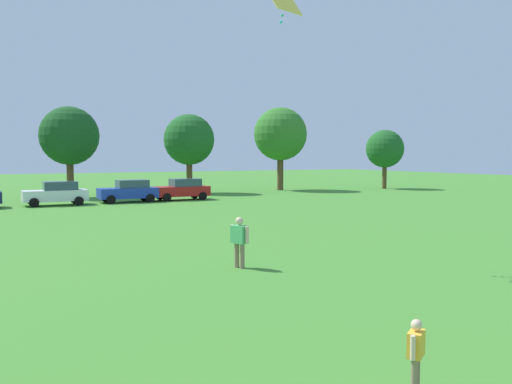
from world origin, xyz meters
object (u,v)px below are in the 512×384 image
adult_bystander (239,238)px  parked_car_red_3 (182,189)px  kite (283,2)px  parked_car_white_1 (56,193)px  tree_right (280,134)px  child_kite_flyer (416,349)px  tree_center_right (189,140)px  tree_center_left (69,136)px  tree_far_right (385,149)px  parked_car_blue_2 (129,191)px

adult_bystander → parked_car_red_3: bearing=142.9°
adult_bystander → kite: kite is taller
parked_car_white_1 → tree_right: bearing=-162.5°
adult_bystander → parked_car_white_1: size_ratio=0.37×
child_kite_flyer → tree_center_right: (11.99, 41.40, 4.30)m
child_kite_flyer → tree_center_left: tree_center_left is taller
parked_car_white_1 → parked_car_red_3: 9.43m
child_kite_flyer → kite: (3.42, 9.71, 7.87)m
tree_right → tree_far_right: bearing=-15.6°
kite → tree_right: 36.54m
parked_car_white_1 → tree_far_right: (33.34, 4.01, 3.34)m
adult_bystander → tree_center_left: size_ratio=0.21×
tree_center_left → tree_far_right: tree_center_left is taller
tree_far_right → kite: bearing=-135.8°
parked_car_red_3 → adult_bystander: bearing=74.0°
adult_bystander → parked_car_blue_2: 25.28m
parked_car_blue_2 → tree_center_right: size_ratio=0.59×
adult_bystander → tree_far_right: bearing=111.9°
parked_car_white_1 → tree_right: tree_right is taller
kite → tree_center_right: 33.02m
parked_car_white_1 → parked_car_blue_2: bearing=-178.7°
tree_right → tree_far_right: tree_right is taller
tree_far_right → child_kite_flyer: bearing=-130.6°
child_kite_flyer → tree_far_right: size_ratio=0.18×
child_kite_flyer → adult_bystander: bearing=46.6°
kite → tree_center_left: (-2.10, 31.38, -3.41)m
tree_center_left → tree_center_right: bearing=1.7°
kite → parked_car_blue_2: bearing=87.5°
kite → tree_center_right: kite is taller
adult_bystander → tree_center_right: (10.45, 32.24, 4.01)m
adult_bystander → parked_car_blue_2: bearing=152.2°
parked_car_white_1 → tree_far_right: size_ratio=0.69×
tree_center_right → tree_right: size_ratio=0.88×
tree_center_right → child_kite_flyer: bearing=-106.1°
kite → adult_bystander: bearing=-163.8°
kite → tree_far_right: (29.23, 28.45, -4.33)m
parked_car_white_1 → tree_right: size_ratio=0.51×
child_kite_flyer → tree_center_left: 41.35m
tree_right → tree_center_right: bearing=179.0°
kite → tree_center_left: kite is taller
adult_bystander → tree_center_left: tree_center_left is taller
parked_car_blue_2 → tree_far_right: bearing=-172.1°
adult_bystander → parked_car_white_1: (-2.22, 24.99, -0.09)m
parked_car_red_3 → tree_center_right: tree_center_right is taller
tree_right → tree_far_right: (10.96, -3.06, -1.45)m
child_kite_flyer → parked_car_white_1: size_ratio=0.26×
child_kite_flyer → tree_right: (21.69, 41.22, 4.99)m
parked_car_red_3 → tree_far_right: bearing=-171.0°
adult_bystander → tree_center_left: (-0.22, 31.93, 4.17)m
tree_center_left → tree_far_right: (31.33, -2.93, -0.92)m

